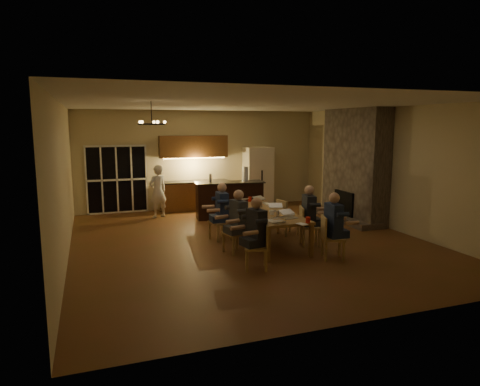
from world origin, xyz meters
name	(u,v)px	position (x,y,z in m)	size (l,w,h in m)	color
floor	(249,241)	(0.00, 0.00, 0.00)	(9.00, 9.00, 0.00)	brown
back_wall	(201,160)	(0.00, 4.52, 1.60)	(8.00, 0.04, 3.20)	#C6B98C
left_wall	(62,182)	(-4.02, 0.00, 1.60)	(0.04, 9.00, 3.20)	#C6B98C
right_wall	(392,169)	(4.02, 0.00, 1.60)	(0.04, 9.00, 3.20)	#C6B98C
ceiling	(249,103)	(0.00, 0.00, 3.22)	(8.00, 9.00, 0.04)	white
french_doors	(117,180)	(-2.70, 4.47, 1.05)	(1.86, 0.08, 2.10)	black
fireplace	(355,165)	(3.70, 1.20, 1.60)	(0.58, 2.50, 3.20)	#665B50
kitchenette	(194,173)	(-0.30, 4.20, 1.20)	(2.24, 0.68, 2.40)	brown
refrigerator	(258,177)	(1.90, 4.15, 1.00)	(0.90, 0.68, 2.00)	beige
dining_table	(265,227)	(0.30, -0.26, 0.38)	(1.10, 2.76, 0.75)	#A06B40
bar_island	(229,200)	(0.38, 2.64, 0.54)	(2.04, 0.68, 1.08)	black
chair_left_near	(256,246)	(-0.57, -1.91, 0.45)	(0.44, 0.44, 0.89)	tan
chair_left_mid	(235,232)	(-0.60, -0.75, 0.45)	(0.44, 0.44, 0.89)	tan
chair_left_far	(220,221)	(-0.60, 0.38, 0.45)	(0.44, 0.44, 0.89)	tan
chair_right_near	(333,238)	(1.16, -1.83, 0.45)	(0.44, 0.44, 0.89)	tan
chair_right_mid	(310,226)	(1.21, -0.78, 0.45)	(0.44, 0.44, 0.89)	tan
chair_right_far	(288,217)	(1.16, 0.27, 0.45)	(0.44, 0.44, 0.89)	tan
person_left_near	(256,233)	(-0.54, -1.84, 0.69)	(0.60, 0.60, 1.38)	#262A31
person_right_near	(333,226)	(1.17, -1.82, 0.69)	(0.60, 0.60, 1.38)	navy
person_left_mid	(239,222)	(-0.54, -0.81, 0.69)	(0.60, 0.60, 1.38)	#373B41
person_right_mid	(309,215)	(1.20, -0.72, 0.69)	(0.60, 0.60, 1.38)	#262A31
person_left_far	(222,211)	(-0.55, 0.35, 0.69)	(0.60, 0.60, 1.38)	navy
standing_person	(158,191)	(-1.60, 3.43, 0.78)	(0.57, 0.37, 1.57)	silver
chandelier	(152,124)	(-2.27, -0.55, 2.75)	(0.54, 0.54, 0.03)	black
laptop_a	(277,217)	(0.11, -1.35, 0.86)	(0.32, 0.28, 0.23)	silver
laptop_b	(289,213)	(0.51, -1.11, 0.86)	(0.32, 0.28, 0.23)	silver
laptop_c	(252,207)	(0.01, -0.22, 0.86)	(0.32, 0.28, 0.23)	silver
laptop_d	(276,207)	(0.55, -0.33, 0.86)	(0.32, 0.28, 0.23)	silver
laptop_e	(240,199)	(0.10, 0.91, 0.86)	(0.32, 0.28, 0.23)	silver
laptop_f	(262,199)	(0.64, 0.74, 0.86)	(0.32, 0.28, 0.23)	silver
mug_front	(272,212)	(0.31, -0.65, 0.80)	(0.09, 0.09, 0.10)	white
mug_mid	(258,205)	(0.35, 0.26, 0.80)	(0.09, 0.09, 0.10)	white
mug_back	(241,204)	(0.00, 0.59, 0.80)	(0.08, 0.08, 0.10)	white
redcup_near	(308,220)	(0.68, -1.63, 0.81)	(0.10, 0.10, 0.12)	red
redcup_mid	(242,207)	(-0.13, 0.09, 0.81)	(0.08, 0.08, 0.12)	red
redcup_far	(250,199)	(0.43, 1.08, 0.81)	(0.09, 0.09, 0.12)	red
can_silver	(278,214)	(0.34, -0.89, 0.81)	(0.07, 0.07, 0.12)	#B2B2B7
can_cola	(237,199)	(0.14, 1.21, 0.81)	(0.06, 0.06, 0.12)	#3F0F0C
can_right	(277,205)	(0.76, 0.06, 0.81)	(0.06, 0.06, 0.12)	#B2B2B7
plate_near	(290,214)	(0.69, -0.77, 0.76)	(0.23, 0.23, 0.02)	white
plate_left	(269,221)	(-0.01, -1.21, 0.76)	(0.23, 0.23, 0.02)	white
plate_far	(269,204)	(0.74, 0.54, 0.76)	(0.23, 0.23, 0.02)	white
notepad	(302,224)	(0.50, -1.72, 0.76)	(0.16, 0.22, 0.01)	white
bar_bottle	(210,178)	(-0.16, 2.77, 1.20)	(0.08, 0.08, 0.24)	#99999E
bar_blender	(245,174)	(0.88, 2.65, 1.29)	(0.14, 0.14, 0.43)	silver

